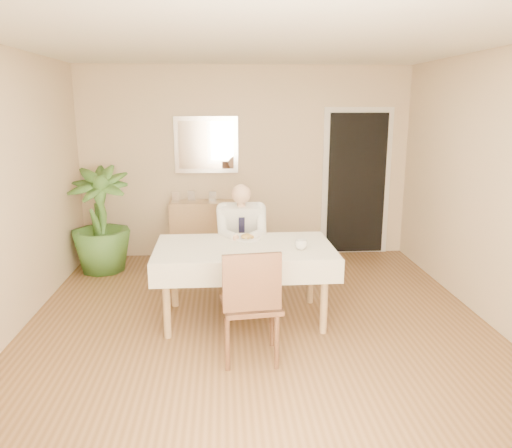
{
  "coord_description": "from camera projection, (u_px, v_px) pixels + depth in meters",
  "views": [
    {
      "loc": [
        -0.31,
        -4.35,
        2.08
      ],
      "look_at": [
        0.0,
        0.35,
        0.95
      ],
      "focal_mm": 35.0,
      "sensor_mm": 36.0,
      "label": 1
    }
  ],
  "objects": [
    {
      "name": "room",
      "position": [
        259.0,
        195.0,
        4.43
      ],
      "size": [
        5.0,
        5.02,
        2.6
      ],
      "color": "brown",
      "rests_on": "ground"
    },
    {
      "name": "dining_table",
      "position": [
        244.0,
        254.0,
        4.83
      ],
      "size": [
        1.73,
        1.04,
        0.75
      ],
      "rotation": [
        0.0,
        0.0,
        0.01
      ],
      "color": "#A6825D",
      "rests_on": "ground"
    },
    {
      "name": "fork",
      "position": [
        244.0,
        238.0,
        4.98
      ],
      "size": [
        0.01,
        0.13,
        0.01
      ],
      "primitive_type": "cylinder",
      "rotation": [
        1.57,
        0.0,
        0.0
      ],
      "color": "silver",
      "rests_on": "dining_table"
    },
    {
      "name": "knife",
      "position": [
        252.0,
        238.0,
        4.99
      ],
      "size": [
        0.01,
        0.13,
        0.01
      ],
      "primitive_type": "cylinder",
      "rotation": [
        1.57,
        0.0,
        0.0
      ],
      "color": "silver",
      "rests_on": "dining_table"
    },
    {
      "name": "coffee_mug",
      "position": [
        301.0,
        245.0,
        4.69
      ],
      "size": [
        0.15,
        0.15,
        0.09
      ],
      "primitive_type": "imported",
      "rotation": [
        0.0,
        0.0,
        0.35
      ],
      "color": "white",
      "rests_on": "dining_table"
    },
    {
      "name": "plate",
      "position": [
        248.0,
        238.0,
        5.05
      ],
      "size": [
        0.26,
        0.26,
        0.02
      ],
      "primitive_type": "cylinder",
      "color": "white",
      "rests_on": "dining_table"
    },
    {
      "name": "seated_man",
      "position": [
        242.0,
        236.0,
        5.4
      ],
      "size": [
        0.48,
        0.72,
        1.24
      ],
      "color": "silver",
      "rests_on": "ground"
    },
    {
      "name": "photo_frame_right",
      "position": [
        213.0,
        196.0,
        6.75
      ],
      "size": [
        0.1,
        0.02,
        0.14
      ],
      "primitive_type": "cube",
      "color": "silver",
      "rests_on": "sideboard"
    },
    {
      "name": "sideboard",
      "position": [
        208.0,
        230.0,
        6.85
      ],
      "size": [
        1.0,
        0.34,
        0.8
      ],
      "primitive_type": "cube",
      "rotation": [
        0.0,
        0.0,
        0.0
      ],
      "color": "#A6825D",
      "rests_on": "ground"
    },
    {
      "name": "potted_palm",
      "position": [
        100.0,
        220.0,
        6.27
      ],
      "size": [
        0.77,
        0.77,
        1.33
      ],
      "primitive_type": "imported",
      "rotation": [
        0.0,
        0.0,
        0.03
      ],
      "color": "#355D21",
      "rests_on": "ground"
    },
    {
      "name": "window",
      "position": [
        302.0,
        267.0,
        1.99
      ],
      "size": [
        1.34,
        0.04,
        1.44
      ],
      "color": "silver",
      "rests_on": "room"
    },
    {
      "name": "chair_near",
      "position": [
        251.0,
        300.0,
        4.0
      ],
      "size": [
        0.51,
        0.51,
        0.98
      ],
      "rotation": [
        0.0,
        0.0,
        0.12
      ],
      "color": "#412215",
      "rests_on": "ground"
    },
    {
      "name": "photo_frame_center",
      "position": [
        191.0,
        196.0,
        6.78
      ],
      "size": [
        0.1,
        0.02,
        0.14
      ],
      "primitive_type": "cube",
      "color": "silver",
      "rests_on": "sideboard"
    },
    {
      "name": "mirror",
      "position": [
        206.0,
        145.0,
        6.73
      ],
      "size": [
        0.86,
        0.04,
        0.76
      ],
      "color": "silver",
      "rests_on": "room"
    },
    {
      "name": "chair_far",
      "position": [
        241.0,
        248.0,
        5.72
      ],
      "size": [
        0.43,
        0.43,
        0.85
      ],
      "rotation": [
        0.0,
        0.0,
        0.06
      ],
      "color": "#412215",
      "rests_on": "ground"
    },
    {
      "name": "food",
      "position": [
        248.0,
        236.0,
        5.04
      ],
      "size": [
        0.14,
        0.14,
        0.06
      ],
      "primitive_type": "ellipsoid",
      "color": "brown",
      "rests_on": "dining_table"
    },
    {
      "name": "photo_frame_left",
      "position": [
        175.0,
        197.0,
        6.73
      ],
      "size": [
        0.1,
        0.02,
        0.14
      ],
      "primitive_type": "cube",
      "color": "silver",
      "rests_on": "sideboard"
    },
    {
      "name": "doorway",
      "position": [
        356.0,
        184.0,
        6.99
      ],
      "size": [
        0.96,
        0.07,
        2.1
      ],
      "color": "silver",
      "rests_on": "ground"
    }
  ]
}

